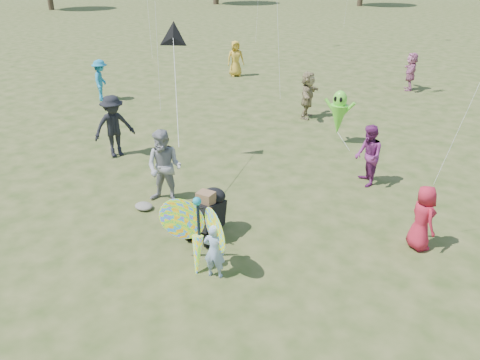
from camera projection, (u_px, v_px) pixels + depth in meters
name	position (u px, v px, depth m)	size (l,w,h in m)	color
ground	(210.00, 259.00, 9.39)	(160.00, 160.00, 0.00)	#51592B
child_girl	(214.00, 251.00, 8.67)	(0.41, 0.27, 1.12)	#92AACE
adult_man	(164.00, 167.00, 11.19)	(0.90, 0.70, 1.85)	#939297
grey_bag	(144.00, 206.00, 11.23)	(0.45, 0.37, 0.14)	slate
crowd_a	(423.00, 218.00, 9.49)	(0.69, 0.45, 1.40)	#B21C31
crowd_b	(114.00, 126.00, 13.85)	(1.21, 0.69, 1.87)	black
crowd_d	(308.00, 95.00, 17.21)	(1.60, 0.51, 1.73)	#99865E
crowd_e	(368.00, 156.00, 12.13)	(0.79, 0.62, 1.63)	#772769
crowd_g	(236.00, 59.00, 23.24)	(0.85, 0.55, 1.73)	gold
crowd_i	(101.00, 80.00, 19.27)	(1.10, 0.63, 1.70)	teal
crowd_j	(411.00, 71.00, 20.84)	(1.54, 0.49, 1.66)	#BD6C93
jogging_stroller	(209.00, 211.00, 9.94)	(0.54, 1.06, 1.09)	black
butterfly_kite	(198.00, 234.00, 8.80)	(1.74, 0.75, 1.74)	#E44324
delta_kite_rig	(173.00, 38.00, 12.25)	(2.08, 2.36, 2.48)	black
alien_kite	(339.00, 114.00, 14.77)	(1.12, 0.69, 1.74)	#69E135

